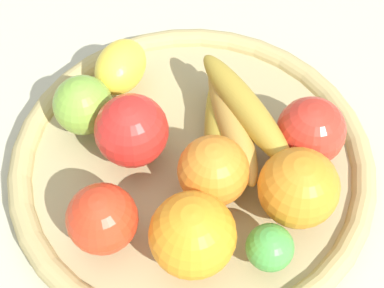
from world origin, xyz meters
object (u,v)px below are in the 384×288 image
object	(u,v)px
apple_2	(132,131)
apple_1	(83,105)
orange_2	(299,188)
banana_bunch	(232,119)
orange_0	(193,235)
lemon_0	(121,67)
apple_0	(311,131)
orange_1	(213,171)
apple_3	(102,219)
lime_0	(270,248)

from	to	relation	value
apple_2	apple_1	world-z (taller)	apple_2
orange_2	apple_2	bearing A→B (deg)	161.15
banana_bunch	orange_0	xyz separation A→B (m)	(-0.03, -0.14, 0.01)
orange_0	orange_2	distance (m)	0.11
orange_0	lemon_0	bearing A→B (deg)	114.23
apple_2	apple_0	bearing A→B (deg)	4.20
orange_1	apple_3	bearing A→B (deg)	-150.14
lime_0	lemon_0	size ratio (longest dim) A/B	0.62
banana_bunch	lime_0	bearing A→B (deg)	-74.67
orange_2	lime_0	world-z (taller)	orange_2
apple_3	orange_2	size ratio (longest dim) A/B	0.86
apple_0	orange_2	xyz separation A→B (m)	(-0.02, -0.07, 0.00)
banana_bunch	lemon_0	size ratio (longest dim) A/B	2.32
orange_0	lemon_0	size ratio (longest dim) A/B	1.11
banana_bunch	apple_1	world-z (taller)	apple_1
apple_2	orange_0	xyz separation A→B (m)	(0.07, -0.11, 0.00)
lime_0	lemon_0	xyz separation A→B (m)	(-0.17, 0.21, 0.00)
orange_0	apple_1	size ratio (longest dim) A/B	1.25
orange_2	banana_bunch	bearing A→B (deg)	127.32
banana_bunch	orange_2	world-z (taller)	orange_2
orange_1	lime_0	size ratio (longest dim) A/B	1.57
orange_0	apple_2	bearing A→B (deg)	121.55
apple_3	banana_bunch	distance (m)	0.17
lime_0	orange_2	bearing A→B (deg)	64.81
orange_0	lime_0	world-z (taller)	orange_0
orange_0	lemon_0	xyz separation A→B (m)	(-0.09, 0.21, -0.01)
apple_2	orange_1	distance (m)	0.09
orange_2	apple_1	xyz separation A→B (m)	(-0.22, 0.09, -0.01)
apple_0	lemon_0	world-z (taller)	apple_0
apple_1	orange_2	bearing A→B (deg)	-22.48
orange_0	orange_2	bearing A→B (deg)	29.88
apple_0	apple_1	size ratio (longest dim) A/B	1.11
orange_2	lime_0	xyz separation A→B (m)	(-0.03, -0.06, -0.02)
apple_3	orange_0	bearing A→B (deg)	-9.59
apple_0	orange_0	bearing A→B (deg)	-131.91
banana_bunch	lime_0	distance (m)	0.15
apple_0	orange_2	size ratio (longest dim) A/B	0.91
banana_bunch	orange_0	size ratio (longest dim) A/B	2.10
banana_bunch	apple_0	xyz separation A→B (m)	(0.08, -0.01, 0.00)
orange_1	apple_0	distance (m)	0.11
apple_1	lemon_0	xyz separation A→B (m)	(0.03, 0.06, -0.01)
apple_3	orange_1	distance (m)	0.12
orange_1	lemon_0	size ratio (longest dim) A/B	0.98
apple_3	apple_0	bearing A→B (deg)	29.45
apple_2	lime_0	distance (m)	0.18
banana_bunch	orange_0	bearing A→B (deg)	-103.10
orange_1	orange_0	size ratio (longest dim) A/B	0.89
apple_3	apple_1	world-z (taller)	apple_3
apple_1	lemon_0	size ratio (longest dim) A/B	0.88
apple_3	apple_1	distance (m)	0.14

